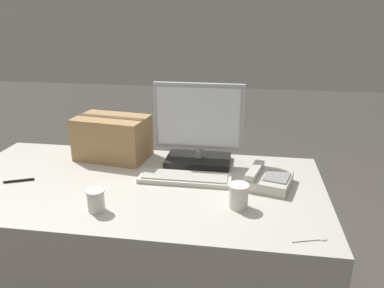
# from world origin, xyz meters

# --- Properties ---
(office_desk) EXTENTS (1.80, 0.90, 0.74)m
(office_desk) POSITION_xyz_m (0.00, 0.00, 0.37)
(office_desk) COLOR beige
(office_desk) RESTS_ON ground_plane
(monitor) EXTENTS (0.47, 0.21, 0.44)m
(monitor) POSITION_xyz_m (0.27, 0.29, 0.93)
(monitor) COLOR black
(monitor) RESTS_ON office_desk
(keyboard) EXTENTS (0.45, 0.14, 0.03)m
(keyboard) POSITION_xyz_m (0.23, 0.07, 0.76)
(keyboard) COLOR beige
(keyboard) RESTS_ON office_desk
(desk_phone) EXTENTS (0.25, 0.26, 0.08)m
(desk_phone) POSITION_xyz_m (0.63, 0.08, 0.77)
(desk_phone) COLOR beige
(desk_phone) RESTS_ON office_desk
(paper_cup_left) EXTENTS (0.08, 0.08, 0.09)m
(paper_cup_left) POSITION_xyz_m (-0.08, -0.27, 0.79)
(paper_cup_left) COLOR white
(paper_cup_left) RESTS_ON office_desk
(paper_cup_right) EXTENTS (0.09, 0.09, 0.11)m
(paper_cup_right) POSITION_xyz_m (0.50, -0.15, 0.80)
(paper_cup_right) COLOR white
(paper_cup_right) RESTS_ON office_desk
(spoon) EXTENTS (0.13, 0.05, 0.00)m
(spoon) POSITION_xyz_m (0.79, -0.35, 0.74)
(spoon) COLOR silver
(spoon) RESTS_ON office_desk
(cardboard_box) EXTENTS (0.42, 0.29, 0.24)m
(cardboard_box) POSITION_xyz_m (-0.21, 0.31, 0.86)
(cardboard_box) COLOR tan
(cardboard_box) RESTS_ON office_desk
(pen_marker) EXTENTS (0.13, 0.07, 0.01)m
(pen_marker) POSITION_xyz_m (-0.56, -0.07, 0.75)
(pen_marker) COLOR black
(pen_marker) RESTS_ON office_desk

